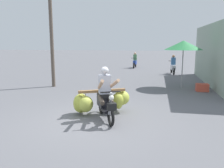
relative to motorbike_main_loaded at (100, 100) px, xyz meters
name	(u,v)px	position (x,y,z in m)	size (l,w,h in m)	color
ground_plane	(94,121)	(-0.06, -0.57, -0.49)	(120.00, 120.00, 0.00)	slate
motorbike_main_loaded	(100,100)	(0.00, 0.00, 0.00)	(1.85, 1.95, 1.58)	black
motorbike_distant_ahead_left	(173,66)	(2.87, 10.35, 0.08)	(0.50, 1.62, 1.40)	black
motorbike_distant_ahead_right	(135,62)	(-0.24, 14.04, 0.08)	(0.50, 1.62, 1.40)	black
market_umbrella_near_shop	(183,45)	(2.97, 5.13, 1.65)	(1.86, 1.86, 2.37)	#99999E
produce_crate	(202,87)	(3.85, 4.47, -0.31)	(0.56, 0.40, 0.36)	#CC4C38
utility_pole	(51,24)	(-3.57, 4.25, 2.68)	(0.18, 0.18, 6.34)	brown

